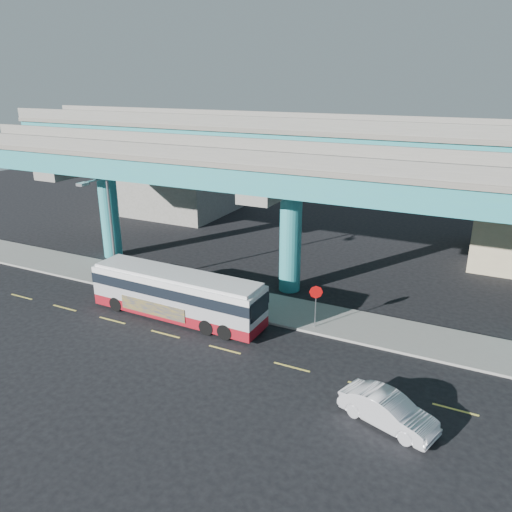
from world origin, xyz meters
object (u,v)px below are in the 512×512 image
at_px(parked_car, 129,269).
at_px(stop_sign, 316,297).
at_px(street_lamp, 105,217).
at_px(transit_bus, 177,293).
at_px(sedan, 388,410).

relative_size(parked_car, stop_sign, 1.56).
relative_size(street_lamp, stop_sign, 3.00).
xyz_separation_m(transit_bus, street_lamp, (-6.68, 1.51, 3.69)).
height_order(transit_bus, parked_car, transit_bus).
bearing_deg(stop_sign, street_lamp, 179.44).
bearing_deg(street_lamp, transit_bus, -12.76).
bearing_deg(street_lamp, sedan, -16.41).
height_order(sedan, parked_car, parked_car).
xyz_separation_m(sedan, parked_car, (-20.88, 8.21, 0.11)).
bearing_deg(stop_sign, parked_car, 171.40).
relative_size(transit_bus, parked_car, 2.80).
bearing_deg(stop_sign, transit_bus, -168.09).
distance_m(transit_bus, sedan, 14.78).
bearing_deg(transit_bus, stop_sign, 16.62).
bearing_deg(sedan, street_lamp, 92.01).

